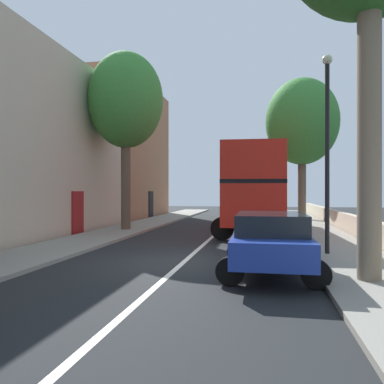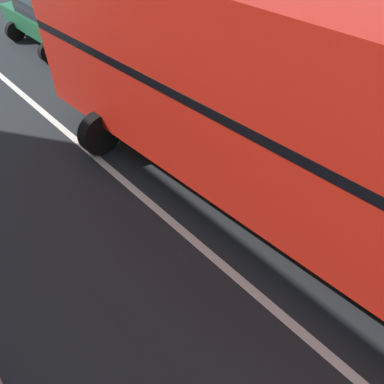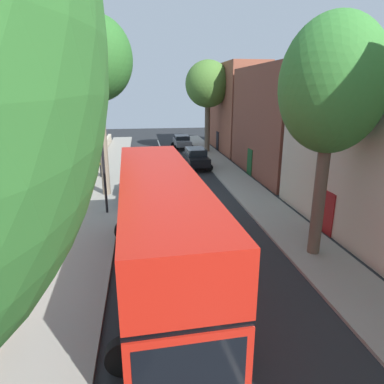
{
  "view_description": "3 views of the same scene",
  "coord_description": "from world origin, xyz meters",
  "px_view_note": "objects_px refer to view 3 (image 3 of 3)",
  "views": [
    {
      "loc": [
        2.33,
        -10.82,
        2.09
      ],
      "look_at": [
        -0.73,
        5.26,
        2.06
      ],
      "focal_mm": 35.44,
      "sensor_mm": 36.0,
      "label": 1
    },
    {
      "loc": [
        -2.94,
        6.49,
        5.38
      ],
      "look_at": [
        0.05,
        9.74,
        1.15
      ],
      "focal_mm": 34.62,
      "sensor_mm": 36.0,
      "label": 2
    },
    {
      "loc": [
        2.2,
        20.03,
        6.72
      ],
      "look_at": [
        -0.01,
        5.21,
        2.15
      ],
      "focal_mm": 31.44,
      "sensor_mm": 36.0,
      "label": 3
    }
  ],
  "objects_px": {
    "double_decker_bus": "(160,223)",
    "street_tree_left_2": "(208,85)",
    "parked_car_grey_left_3": "(182,141)",
    "parked_car_black_left_2": "(196,157)",
    "street_tree_left_0": "(332,87)",
    "lamppost_right": "(102,147)",
    "litter_bin_right": "(103,170)",
    "street_tree_right_1": "(97,60)",
    "parked_car_blue_right_1": "(139,184)"
  },
  "relations": [
    {
      "from": "double_decker_bus",
      "to": "street_tree_left_2",
      "type": "distance_m",
      "value": 27.31
    },
    {
      "from": "parked_car_grey_left_3",
      "to": "parked_car_black_left_2",
      "type": "bearing_deg",
      "value": 90.0
    },
    {
      "from": "street_tree_left_0",
      "to": "street_tree_left_2",
      "type": "bearing_deg",
      "value": -90.5
    },
    {
      "from": "double_decker_bus",
      "to": "street_tree_left_2",
      "type": "height_order",
      "value": "street_tree_left_2"
    },
    {
      "from": "double_decker_bus",
      "to": "lamppost_right",
      "type": "bearing_deg",
      "value": -70.87
    },
    {
      "from": "litter_bin_right",
      "to": "street_tree_left_0",
      "type": "bearing_deg",
      "value": 124.61
    },
    {
      "from": "parked_car_grey_left_3",
      "to": "street_tree_right_1",
      "type": "bearing_deg",
      "value": 67.86
    },
    {
      "from": "parked_car_black_left_2",
      "to": "parked_car_grey_left_3",
      "type": "distance_m",
      "value": 10.36
    },
    {
      "from": "double_decker_bus",
      "to": "lamppost_right",
      "type": "height_order",
      "value": "lamppost_right"
    },
    {
      "from": "litter_bin_right",
      "to": "lamppost_right",
      "type": "bearing_deg",
      "value": 96.8
    },
    {
      "from": "parked_car_blue_right_1",
      "to": "lamppost_right",
      "type": "height_order",
      "value": "lamppost_right"
    },
    {
      "from": "street_tree_left_0",
      "to": "street_tree_right_1",
      "type": "distance_m",
      "value": 13.7
    },
    {
      "from": "street_tree_left_2",
      "to": "parked_car_black_left_2",
      "type": "bearing_deg",
      "value": 72.11
    },
    {
      "from": "litter_bin_right",
      "to": "street_tree_left_2",
      "type": "bearing_deg",
      "value": -135.47
    },
    {
      "from": "street_tree_left_0",
      "to": "street_tree_left_2",
      "type": "distance_m",
      "value": 24.77
    },
    {
      "from": "parked_car_black_left_2",
      "to": "street_tree_left_2",
      "type": "height_order",
      "value": "street_tree_left_2"
    },
    {
      "from": "parked_car_blue_right_1",
      "to": "lamppost_right",
      "type": "xyz_separation_m",
      "value": [
        1.8,
        2.88,
        2.91
      ]
    },
    {
      "from": "parked_car_blue_right_1",
      "to": "street_tree_left_0",
      "type": "bearing_deg",
      "value": 128.64
    },
    {
      "from": "double_decker_bus",
      "to": "lamppost_right",
      "type": "xyz_separation_m",
      "value": [
        2.6,
        -7.5,
        1.45
      ]
    },
    {
      "from": "street_tree_left_0",
      "to": "double_decker_bus",
      "type": "bearing_deg",
      "value": 10.92
    },
    {
      "from": "street_tree_left_0",
      "to": "parked_car_black_left_2",
      "type": "bearing_deg",
      "value": -82.3
    },
    {
      "from": "double_decker_bus",
      "to": "litter_bin_right",
      "type": "xyz_separation_m",
      "value": [
        3.6,
        -15.88,
        -1.69
      ]
    },
    {
      "from": "parked_car_black_left_2",
      "to": "parked_car_grey_left_3",
      "type": "relative_size",
      "value": 1.08
    },
    {
      "from": "street_tree_left_0",
      "to": "lamppost_right",
      "type": "height_order",
      "value": "street_tree_left_0"
    },
    {
      "from": "street_tree_left_0",
      "to": "litter_bin_right",
      "type": "height_order",
      "value": "street_tree_left_0"
    },
    {
      "from": "parked_car_black_left_2",
      "to": "street_tree_right_1",
      "type": "relative_size",
      "value": 0.4
    },
    {
      "from": "parked_car_grey_left_3",
      "to": "litter_bin_right",
      "type": "xyz_separation_m",
      "value": [
        7.8,
        12.72,
        -0.25
      ]
    },
    {
      "from": "parked_car_grey_left_3",
      "to": "street_tree_right_1",
      "type": "distance_m",
      "value": 20.35
    },
    {
      "from": "parked_car_grey_left_3",
      "to": "lamppost_right",
      "type": "bearing_deg",
      "value": 72.14
    },
    {
      "from": "street_tree_right_1",
      "to": "street_tree_left_2",
      "type": "bearing_deg",
      "value": -122.82
    },
    {
      "from": "street_tree_left_0",
      "to": "street_tree_left_2",
      "type": "xyz_separation_m",
      "value": [
        -0.22,
        -24.77,
        0.42
      ]
    },
    {
      "from": "street_tree_left_2",
      "to": "parked_car_blue_right_1",
      "type": "bearing_deg",
      "value": 64.35
    },
    {
      "from": "parked_car_grey_left_3",
      "to": "street_tree_right_1",
      "type": "height_order",
      "value": "street_tree_right_1"
    },
    {
      "from": "lamppost_right",
      "to": "parked_car_blue_right_1",
      "type": "bearing_deg",
      "value": -122.02
    },
    {
      "from": "parked_car_blue_right_1",
      "to": "street_tree_left_0",
      "type": "distance_m",
      "value": 13.1
    },
    {
      "from": "lamppost_right",
      "to": "litter_bin_right",
      "type": "distance_m",
      "value": 9.01
    },
    {
      "from": "parked_car_blue_right_1",
      "to": "street_tree_right_1",
      "type": "xyz_separation_m",
      "value": [
        2.13,
        -0.69,
        7.48
      ]
    },
    {
      "from": "parked_car_black_left_2",
      "to": "street_tree_right_1",
      "type": "xyz_separation_m",
      "value": [
        7.13,
        7.17,
        7.4
      ]
    },
    {
      "from": "double_decker_bus",
      "to": "street_tree_left_0",
      "type": "relative_size",
      "value": 1.24
    },
    {
      "from": "parked_car_blue_right_1",
      "to": "parked_car_black_left_2",
      "type": "xyz_separation_m",
      "value": [
        -5.0,
        -7.86,
        0.09
      ]
    },
    {
      "from": "street_tree_left_2",
      "to": "double_decker_bus",
      "type": "bearing_deg",
      "value": 75.54
    },
    {
      "from": "lamppost_right",
      "to": "litter_bin_right",
      "type": "xyz_separation_m",
      "value": [
        1.0,
        -8.38,
        -3.14
      ]
    },
    {
      "from": "parked_car_grey_left_3",
      "to": "street_tree_left_0",
      "type": "height_order",
      "value": "street_tree_left_0"
    },
    {
      "from": "parked_car_grey_left_3",
      "to": "street_tree_left_2",
      "type": "distance_m",
      "value": 7.28
    },
    {
      "from": "litter_bin_right",
      "to": "street_tree_right_1",
      "type": "bearing_deg",
      "value": 97.87
    },
    {
      "from": "parked_car_black_left_2",
      "to": "parked_car_grey_left_3",
      "type": "bearing_deg",
      "value": -90.0
    },
    {
      "from": "parked_car_black_left_2",
      "to": "street_tree_left_2",
      "type": "xyz_separation_m",
      "value": [
        -2.51,
        -7.78,
        6.25
      ]
    },
    {
      "from": "parked_car_blue_right_1",
      "to": "lamppost_right",
      "type": "bearing_deg",
      "value": 57.98
    },
    {
      "from": "street_tree_right_1",
      "to": "parked_car_grey_left_3",
      "type": "bearing_deg",
      "value": -112.14
    },
    {
      "from": "double_decker_bus",
      "to": "street_tree_left_0",
      "type": "xyz_separation_m",
      "value": [
        -6.49,
        -1.25,
        4.46
      ]
    }
  ]
}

